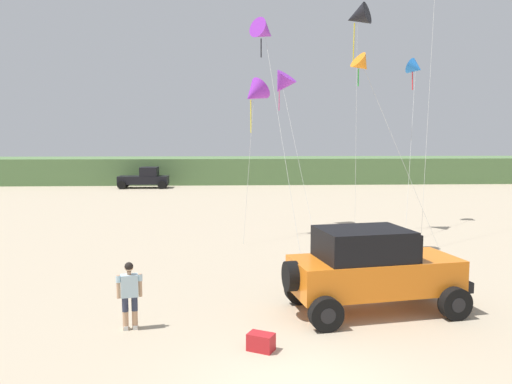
% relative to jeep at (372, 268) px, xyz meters
% --- Properties ---
extents(dune_ridge, '(90.00, 8.08, 2.63)m').
position_rel_jeep_xyz_m(dune_ridge, '(-7.61, 41.06, 0.11)').
color(dune_ridge, '#567A47').
rests_on(dune_ridge, ground_plane).
extents(jeep, '(5.00, 3.07, 2.26)m').
position_rel_jeep_xyz_m(jeep, '(0.00, 0.00, 0.00)').
color(jeep, orange).
rests_on(jeep, ground_plane).
extents(person_watching, '(0.61, 0.37, 1.67)m').
position_rel_jeep_xyz_m(person_watching, '(-6.21, -0.94, -0.26)').
color(person_watching, tan).
rests_on(person_watching, ground_plane).
extents(cooler_box, '(0.66, 0.58, 0.38)m').
position_rel_jeep_xyz_m(cooler_box, '(-3.11, -2.33, -1.01)').
color(cooler_box, '#B21E23').
rests_on(cooler_box, ground_plane).
extents(distant_pickup, '(4.60, 2.36, 1.98)m').
position_rel_jeep_xyz_m(distant_pickup, '(-11.73, 34.79, -0.26)').
color(distant_pickup, black).
rests_on(distant_pickup, ground_plane).
extents(kite_pink_ribbon, '(1.73, 6.46, 9.88)m').
position_rel_jeep_xyz_m(kite_pink_ribbon, '(-2.19, 9.91, 8.12)').
color(kite_pink_ribbon, purple).
rests_on(kite_pink_ribbon, ground_plane).
extents(kite_purple_stunt, '(1.80, 2.93, 7.40)m').
position_rel_jeep_xyz_m(kite_purple_stunt, '(-2.62, 10.71, 5.50)').
color(kite_purple_stunt, purple).
rests_on(kite_purple_stunt, ground_plane).
extents(kite_red_delta, '(1.93, 6.26, 8.16)m').
position_rel_jeep_xyz_m(kite_red_delta, '(-1.03, 13.46, 6.23)').
color(kite_red_delta, purple).
rests_on(kite_red_delta, ground_plane).
extents(kite_green_box, '(1.68, 3.28, 11.13)m').
position_rel_jeep_xyz_m(kite_green_box, '(2.36, 11.53, 9.21)').
color(kite_green_box, black).
rests_on(kite_green_box, ground_plane).
extents(kite_white_parafoil, '(3.38, 2.13, 7.96)m').
position_rel_jeep_xyz_m(kite_white_parafoil, '(1.45, 6.96, 6.29)').
color(kite_white_parafoil, orange).
rests_on(kite_white_parafoil, ground_plane).
extents(kite_black_sled, '(2.82, 6.20, 8.99)m').
position_rel_jeep_xyz_m(kite_black_sled, '(6.20, 14.02, 7.18)').
color(kite_black_sled, blue).
rests_on(kite_black_sled, ground_plane).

